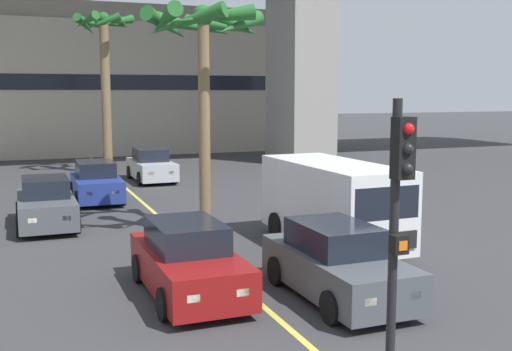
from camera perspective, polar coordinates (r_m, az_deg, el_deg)
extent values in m
cube|color=#DBCC4C|center=(22.31, -9.38, -3.40)|extent=(0.14, 56.00, 0.01)
cube|color=gray|center=(37.97, 4.16, 11.56)|extent=(2.80, 4.40, 13.63)
cube|color=#BCB29E|center=(45.58, -15.82, 7.68)|extent=(35.95, 8.00, 8.90)
cube|color=gray|center=(45.87, -16.06, 13.99)|extent=(35.23, 7.20, 1.20)
cube|color=black|center=(41.58, -15.29, 8.33)|extent=(32.36, 0.04, 1.00)
cube|color=maroon|center=(13.23, -6.26, -8.53)|extent=(1.72, 4.11, 0.80)
cube|color=black|center=(13.20, -6.47, -5.52)|extent=(1.40, 2.06, 0.60)
cube|color=#F2EDCC|center=(11.52, -1.28, -10.72)|extent=(0.24, 0.08, 0.14)
cube|color=#F2EDCC|center=(11.25, -5.84, -11.22)|extent=(0.24, 0.08, 0.14)
cylinder|color=black|center=(12.39, -0.98, -10.89)|extent=(0.22, 0.64, 0.64)
cylinder|color=black|center=(11.95, -8.41, -11.69)|extent=(0.22, 0.64, 0.64)
cylinder|color=black|center=(14.69, -4.50, -7.91)|extent=(0.22, 0.64, 0.64)
cylinder|color=black|center=(14.32, -10.75, -8.44)|extent=(0.22, 0.64, 0.64)
cube|color=navy|center=(25.08, -14.53, -0.98)|extent=(1.75, 4.12, 0.80)
cube|color=black|center=(25.13, -14.62, 0.60)|extent=(1.42, 2.07, 0.60)
cube|color=#F2EDCC|center=(23.15, -12.85, -1.51)|extent=(0.24, 0.08, 0.14)
cube|color=#F2EDCC|center=(23.05, -15.15, -1.63)|extent=(0.24, 0.08, 0.14)
cylinder|color=black|center=(23.97, -12.27, -1.94)|extent=(0.23, 0.64, 0.64)
cylinder|color=black|center=(23.80, -16.12, -2.13)|extent=(0.23, 0.64, 0.64)
cylinder|color=black|center=(26.46, -13.07, -1.06)|extent=(0.23, 0.64, 0.64)
cylinder|color=black|center=(26.30, -16.56, -1.23)|extent=(0.23, 0.64, 0.64)
cube|color=#B7BABF|center=(30.17, -9.65, 0.60)|extent=(1.75, 4.12, 0.80)
cube|color=black|center=(30.24, -9.74, 1.91)|extent=(1.42, 2.07, 0.60)
cube|color=#F2EDCC|center=(28.33, -7.85, 0.28)|extent=(0.24, 0.08, 0.14)
cube|color=#F2EDCC|center=(28.12, -9.70, 0.18)|extent=(0.24, 0.08, 0.14)
cylinder|color=black|center=(29.17, -7.55, -0.12)|extent=(0.23, 0.64, 0.64)
cylinder|color=black|center=(28.81, -10.66, -0.28)|extent=(0.23, 0.64, 0.64)
cylinder|color=black|center=(31.61, -8.71, 0.47)|extent=(0.23, 0.64, 0.64)
cylinder|color=black|center=(31.29, -11.59, 0.32)|extent=(0.23, 0.64, 0.64)
cube|color=#4C5156|center=(13.09, 7.51, -8.73)|extent=(1.73, 4.11, 0.80)
cube|color=black|center=(13.04, 7.24, -5.69)|extent=(1.41, 2.06, 0.60)
cube|color=#F2EDCC|center=(11.71, 14.43, -10.66)|extent=(0.24, 0.08, 0.14)
cube|color=#F2EDCC|center=(11.21, 10.48, -11.39)|extent=(0.24, 0.08, 0.14)
cylinder|color=black|center=(12.56, 13.64, -10.84)|extent=(0.22, 0.64, 0.64)
cylinder|color=black|center=(11.74, 7.05, -12.01)|extent=(0.22, 0.64, 0.64)
cylinder|color=black|center=(14.61, 7.84, -8.05)|extent=(0.22, 0.64, 0.64)
cylinder|color=black|center=(13.91, 1.96, -8.79)|extent=(0.22, 0.64, 0.64)
cube|color=#4C5156|center=(20.78, -18.82, -2.92)|extent=(1.71, 4.10, 0.80)
cube|color=black|center=(20.82, -18.92, -1.01)|extent=(1.40, 2.05, 0.60)
cube|color=#F2EDCC|center=(18.82, -17.13, -3.78)|extent=(0.24, 0.08, 0.14)
cube|color=#F2EDCC|center=(18.79, -19.98, -3.92)|extent=(0.24, 0.08, 0.14)
cylinder|color=black|center=(19.63, -16.26, -4.20)|extent=(0.22, 0.64, 0.64)
cylinder|color=black|center=(19.57, -20.99, -4.44)|extent=(0.22, 0.64, 0.64)
cylinder|color=black|center=(22.12, -16.84, -2.90)|extent=(0.22, 0.64, 0.64)
cylinder|color=black|center=(22.07, -21.03, -3.11)|extent=(0.22, 0.64, 0.64)
cube|color=white|center=(17.11, 7.07, -2.30)|extent=(2.13, 5.25, 2.10)
cube|color=black|center=(14.92, 11.98, -2.53)|extent=(1.80, 0.12, 0.80)
cube|color=black|center=(15.06, 12.01, -6.04)|extent=(1.70, 0.10, 0.44)
cylinder|color=black|center=(16.52, 12.60, -6.09)|extent=(0.28, 0.77, 0.76)
cylinder|color=black|center=(15.52, 6.82, -6.85)|extent=(0.28, 0.77, 0.76)
cylinder|color=black|center=(19.08, 7.19, -4.10)|extent=(0.28, 0.77, 0.76)
cylinder|color=black|center=(18.22, 1.98, -4.61)|extent=(0.28, 0.77, 0.76)
cylinder|color=black|center=(8.07, 12.53, -8.10)|extent=(0.12, 0.12, 4.20)
cube|color=black|center=(7.69, 13.44, 2.47)|extent=(0.24, 0.20, 0.76)
sphere|color=red|center=(7.59, 13.92, 4.21)|extent=(0.14, 0.14, 0.14)
sphere|color=black|center=(7.61, 13.87, 2.41)|extent=(0.14, 0.14, 0.14)
sphere|color=black|center=(7.63, 13.81, 0.61)|extent=(0.14, 0.14, 0.14)
cube|color=black|center=(7.90, 13.08, -6.21)|extent=(0.20, 0.16, 0.24)
cube|color=orange|center=(7.84, 13.41, -6.33)|extent=(0.12, 0.03, 0.12)
cylinder|color=brown|center=(32.68, -13.70, 6.88)|extent=(0.48, 0.48, 7.81)
sphere|color=#236028|center=(32.89, -13.93, 13.95)|extent=(0.60, 0.60, 0.60)
cone|color=#236028|center=(32.88, -12.16, 13.70)|extent=(0.71, 2.05, 0.78)
cone|color=#236028|center=(33.72, -13.07, 13.48)|extent=(1.87, 1.56, 0.82)
cone|color=#236028|center=(33.73, -14.68, 13.33)|extent=(2.04, 1.07, 0.92)
cone|color=#236028|center=(33.27, -15.48, 13.20)|extent=(1.44, 1.92, 1.09)
cone|color=#236028|center=(32.37, -15.46, 13.61)|extent=(1.19, 2.02, 0.86)
cone|color=#236028|center=(31.88, -14.13, 13.51)|extent=(2.04, 0.93, 1.08)
cone|color=#236028|center=(32.21, -12.59, 13.74)|extent=(1.82, 1.63, 0.85)
cylinder|color=brown|center=(17.99, -4.80, 4.09)|extent=(0.33, 0.33, 6.28)
sphere|color=#236028|center=(18.08, -4.92, 14.54)|extent=(0.60, 0.60, 0.60)
cone|color=#236028|center=(18.48, -1.44, 13.51)|extent=(0.60, 2.38, 0.99)
cone|color=#236028|center=(19.09, -3.31, 13.57)|extent=(2.02, 1.93, 0.84)
cone|color=#236028|center=(19.17, -5.80, 13.54)|extent=(2.37, 0.52, 0.83)
cone|color=#236028|center=(18.59, -8.20, 13.50)|extent=(1.92, 2.03, 0.94)
cone|color=#236028|center=(17.70, -8.55, 13.92)|extent=(0.57, 2.38, 0.86)
cone|color=#236028|center=(17.00, -6.52, 13.94)|extent=(2.08, 1.85, 1.00)
cone|color=#236028|center=(16.93, -4.06, 14.42)|extent=(2.38, 0.61, 0.78)
cone|color=#236028|center=(17.46, -1.58, 13.76)|extent=(2.04, 1.89, 1.03)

